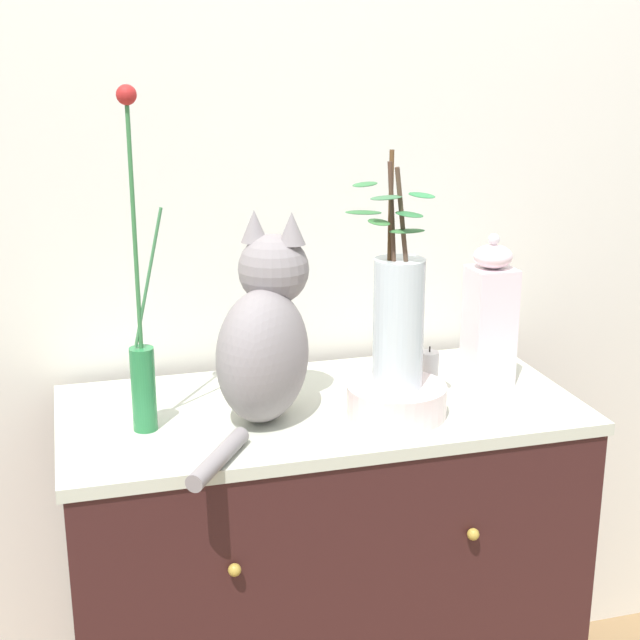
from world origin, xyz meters
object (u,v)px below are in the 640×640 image
vase_glass_clear (398,317)px  jar_lidded_porcelain (490,316)px  candle_pillar (429,371)px  bowl_porcelain (396,400)px  sideboard (320,590)px  cat_sitting (265,337)px  vase_slim_green (141,349)px

vase_glass_clear → jar_lidded_porcelain: 0.29m
candle_pillar → jar_lidded_porcelain: bearing=7.1°
bowl_porcelain → candle_pillar: 0.16m
bowl_porcelain → vase_glass_clear: (-0.00, -0.00, 0.17)m
sideboard → cat_sitting: cat_sitting is taller
sideboard → cat_sitting: bearing=-163.8°
cat_sitting → bowl_porcelain: size_ratio=2.19×
cat_sitting → bowl_porcelain: bearing=-13.9°
sideboard → candle_pillar: (0.24, 0.01, 0.48)m
bowl_porcelain → jar_lidded_porcelain: size_ratio=0.60×
candle_pillar → cat_sitting: bearing=-172.8°
sideboard → cat_sitting: 0.62m
jar_lidded_porcelain → candle_pillar: jar_lidded_porcelain is taller
bowl_porcelain → jar_lidded_porcelain: 0.31m
cat_sitting → vase_slim_green: (-0.24, -0.00, -0.00)m
sideboard → jar_lidded_porcelain: bearing=4.2°
sideboard → vase_glass_clear: size_ratio=2.30×
vase_glass_clear → candle_pillar: (0.11, 0.11, -0.16)m
cat_sitting → jar_lidded_porcelain: 0.51m
cat_sitting → candle_pillar: cat_sitting is taller
vase_glass_clear → jar_lidded_porcelain: size_ratio=1.39×
sideboard → vase_slim_green: (-0.36, -0.04, 0.60)m
vase_glass_clear → cat_sitting: bearing=165.9°
jar_lidded_porcelain → vase_slim_green: bearing=-175.0°
bowl_porcelain → sideboard: bearing=143.2°
vase_slim_green → candle_pillar: size_ratio=6.52×
vase_glass_clear → jar_lidded_porcelain: vase_glass_clear is taller
vase_slim_green → vase_glass_clear: 0.49m
vase_slim_green → bowl_porcelain: bearing=-7.2°
vase_glass_clear → bowl_porcelain: bearing=25.3°
jar_lidded_porcelain → bowl_porcelain: bearing=-153.8°
vase_glass_clear → jar_lidded_porcelain: (0.26, 0.13, -0.05)m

